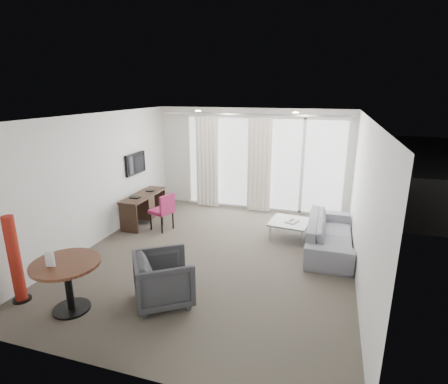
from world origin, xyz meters
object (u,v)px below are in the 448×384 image
(desk, at_px, (144,208))
(tub_armchair, at_px, (164,279))
(red_lamp, at_px, (15,260))
(round_table, at_px, (69,286))
(desk_chair, at_px, (162,211))
(coffee_table, at_px, (289,229))
(rattan_chair_a, at_px, (303,182))
(sofa, at_px, (330,234))
(rattan_chair_b, at_px, (317,180))

(desk, relative_size, tub_armchair, 1.78)
(red_lamp, distance_m, tub_armchair, 2.17)
(round_table, bearing_deg, tub_armchair, 25.94)
(desk, xyz_separation_m, red_lamp, (-0.14, -3.42, 0.33))
(desk, bearing_deg, red_lamp, -92.37)
(desk_chair, bearing_deg, red_lamp, -84.47)
(round_table, distance_m, coffee_table, 4.42)
(coffee_table, relative_size, rattan_chair_a, 0.88)
(coffee_table, distance_m, rattan_chair_a, 3.11)
(sofa, bearing_deg, coffee_table, 66.73)
(red_lamp, relative_size, rattan_chair_a, 1.48)
(round_table, relative_size, tub_armchair, 1.14)
(desk_chair, bearing_deg, coffee_table, 27.27)
(round_table, relative_size, rattan_chair_b, 1.17)
(desk, height_order, tub_armchair, tub_armchair)
(tub_armchair, xyz_separation_m, rattan_chair_a, (1.47, 6.04, 0.08))
(desk, relative_size, red_lamp, 1.09)
(rattan_chair_b, bearing_deg, tub_armchair, -103.58)
(coffee_table, bearing_deg, tub_armchair, -116.51)
(desk, xyz_separation_m, tub_armchair, (1.92, -2.82, 0.03))
(red_lamp, distance_m, rattan_chair_a, 7.53)
(red_lamp, xyz_separation_m, rattan_chair_b, (3.91, 7.16, -0.27))
(round_table, distance_m, rattan_chair_a, 7.13)
(tub_armchair, distance_m, rattan_chair_a, 6.22)
(coffee_table, height_order, sofa, sofa)
(tub_armchair, relative_size, coffee_table, 1.04)
(round_table, height_order, tub_armchair, round_table)
(rattan_chair_a, xyz_separation_m, rattan_chair_b, (0.37, 0.52, -0.05))
(desk, xyz_separation_m, rattan_chair_b, (3.76, 3.74, 0.06))
(round_table, bearing_deg, coffee_table, 52.99)
(round_table, relative_size, rattan_chair_a, 1.04)
(desk_chair, xyz_separation_m, sofa, (3.62, 0.06, -0.11))
(desk, relative_size, coffee_table, 1.84)
(desk, bearing_deg, sofa, -3.11)
(desk_chair, bearing_deg, rattan_chair_b, 70.72)
(desk, bearing_deg, desk_chair, -25.35)
(desk_chair, relative_size, rattan_chair_a, 0.94)
(desk_chair, xyz_separation_m, rattan_chair_b, (3.16, 4.03, -0.02))
(red_lamp, bearing_deg, rattan_chair_a, 61.99)
(desk_chair, xyz_separation_m, rattan_chair_a, (2.79, 3.51, 0.03))
(sofa, distance_m, rattan_chair_a, 3.56)
(sofa, bearing_deg, rattan_chair_a, 13.50)
(rattan_chair_a, bearing_deg, sofa, -62.59)
(red_lamp, distance_m, rattan_chair_b, 8.16)
(desk, distance_m, coffee_table, 3.40)
(rattan_chair_a, bearing_deg, desk, -122.54)
(desk_chair, xyz_separation_m, tub_armchair, (1.32, -2.53, -0.05))
(sofa, bearing_deg, desk_chair, 90.88)
(desk, xyz_separation_m, round_table, (0.74, -3.40, 0.03))
(desk, height_order, red_lamp, red_lamp)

